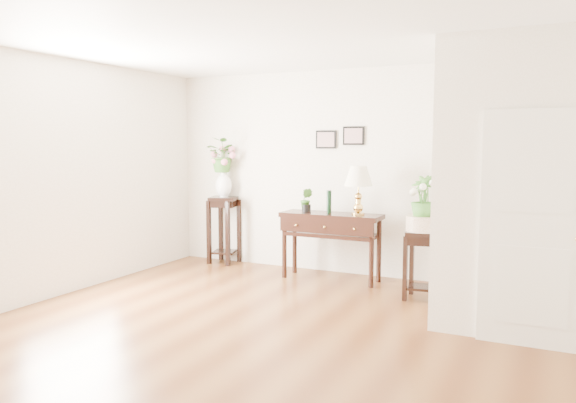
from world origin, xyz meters
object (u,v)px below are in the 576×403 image
Objects in this scene: console_table at (331,247)px; table_lamp at (358,188)px; plant_stand_a at (224,230)px; plant_stand_b at (422,265)px.

table_lamp reaches higher than console_table.
table_lamp is at bearing 0.09° from console_table.
plant_stand_b is at bearing -12.52° from plant_stand_a.
console_table is at bearing 180.00° from table_lamp.
plant_stand_a is (-2.20, 0.29, -0.74)m from table_lamp.
plant_stand_a is 1.25× the size of plant_stand_b.
plant_stand_a reaches higher than console_table.
console_table is 2.09× the size of table_lamp.
console_table is 1.33× the size of plant_stand_a.
table_lamp is at bearing 156.07° from plant_stand_b.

